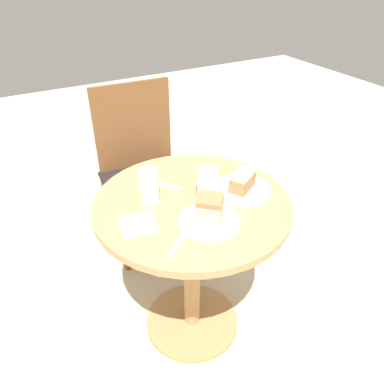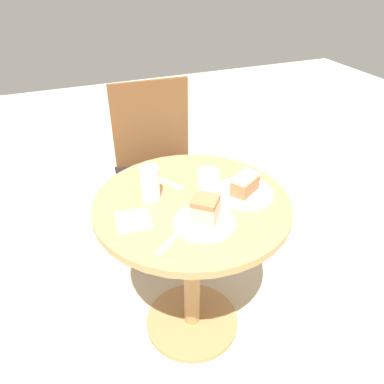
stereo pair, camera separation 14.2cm
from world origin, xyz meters
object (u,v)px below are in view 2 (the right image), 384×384
glass_lemonade (150,185)px  glass_water (208,187)px  cake_slice_near (205,210)px  plate_far (244,193)px  chair (158,163)px  cake_slice_far (245,184)px  plate_near (205,222)px

glass_lemonade → glass_water: (0.20, -0.09, -0.01)m
cake_slice_near → glass_lemonade: bearing=119.7°
plate_far → glass_water: (-0.15, 0.03, 0.05)m
chair → glass_lemonade: 0.77m
glass_water → glass_lemonade: bearing=157.0°
cake_slice_near → cake_slice_far: bearing=27.3°
glass_lemonade → plate_far: bearing=-17.8°
cake_slice_near → cake_slice_far: 0.25m
plate_far → cake_slice_near: 0.25m
glass_water → cake_slice_far: bearing=-10.1°
glass_water → plate_near: bearing=-117.7°
plate_near → cake_slice_near: cake_slice_near is taller
chair → plate_near: (-0.10, -0.90, 0.24)m
chair → plate_near: chair is taller
cake_slice_near → glass_lemonade: size_ratio=0.92×
plate_near → glass_lemonade: 0.27m
glass_water → chair: bearing=88.2°
plate_far → cake_slice_far: (0.00, -0.00, 0.04)m
plate_far → glass_water: size_ratio=1.90×
cake_slice_near → chair: bearing=83.8°
cake_slice_far → glass_water: size_ratio=1.10×
chair → glass_lemonade: bearing=-105.6°
chair → glass_water: (-0.02, -0.76, 0.29)m
chair → cake_slice_far: chair is taller
chair → glass_lemonade: chair is taller
cake_slice_far → glass_lemonade: bearing=162.2°
chair → plate_far: (0.12, -0.78, 0.24)m
cake_slice_near → glass_water: bearing=62.3°
chair → glass_water: chair is taller
cake_slice_near → glass_water: (0.07, 0.14, -0.00)m
plate_far → glass_water: bearing=169.9°
cake_slice_far → cake_slice_near: bearing=-152.7°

